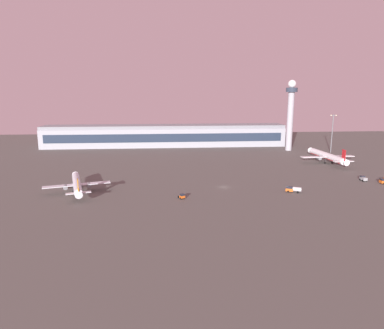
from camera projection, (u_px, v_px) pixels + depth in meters
name	position (u px, v px, depth m)	size (l,w,h in m)	color
ground_plane	(224.00, 187.00, 154.79)	(416.00, 416.00, 0.00)	#56544F
terminal_building	(165.00, 136.00, 270.57)	(184.67, 22.40, 16.40)	#9EA3AD
control_tower	(291.00, 111.00, 246.60)	(8.00, 8.00, 49.68)	#A8A8B2
airplane_taxiway_distant	(77.00, 184.00, 146.43)	(27.18, 34.63, 9.03)	silver
airplane_near_gate	(327.00, 156.00, 206.60)	(32.54, 41.80, 10.72)	white
fuel_truck	(293.00, 189.00, 146.61)	(6.60, 4.57, 2.35)	#D85919
pushback_tug	(182.00, 196.00, 137.69)	(2.90, 3.54, 2.05)	#D85919
baggage_tractor	(363.00, 178.00, 165.44)	(2.22, 4.25, 2.25)	gray
apron_light_west	(332.00, 131.00, 239.30)	(4.80, 0.90, 26.36)	slate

